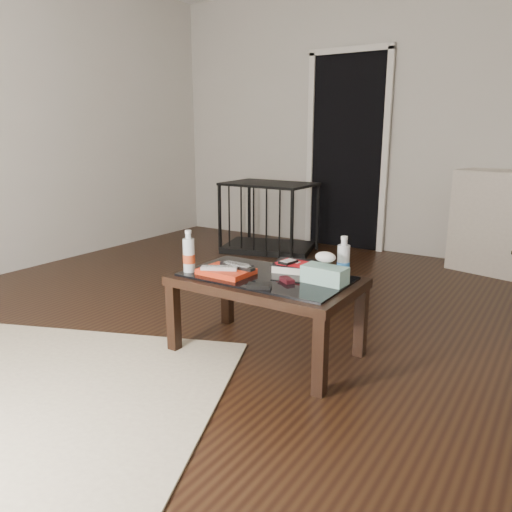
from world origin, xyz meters
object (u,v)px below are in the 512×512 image
(coffee_table, at_px, (266,287))
(pet_crate, at_px, (269,229))
(water_bottle_left, at_px, (189,251))
(water_bottle_right, at_px, (343,258))
(tissue_box, at_px, (325,275))
(textbook, at_px, (297,266))

(coffee_table, xyz_separation_m, pet_crate, (-1.30, 2.16, -0.17))
(coffee_table, bearing_deg, water_bottle_left, -157.49)
(water_bottle_right, bearing_deg, tissue_box, -119.29)
(textbook, xyz_separation_m, water_bottle_left, (-0.50, -0.35, 0.10))
(pet_crate, bearing_deg, water_bottle_right, -66.62)
(pet_crate, relative_size, tissue_box, 4.50)
(textbook, distance_m, water_bottle_right, 0.31)
(coffee_table, relative_size, water_bottle_left, 4.20)
(coffee_table, height_order, tissue_box, tissue_box)
(pet_crate, bearing_deg, water_bottle_left, -85.64)
(tissue_box, bearing_deg, coffee_table, -169.04)
(coffee_table, xyz_separation_m, water_bottle_right, (0.39, 0.15, 0.18))
(water_bottle_right, distance_m, tissue_box, 0.14)
(coffee_table, relative_size, water_bottle_right, 4.20)
(tissue_box, bearing_deg, water_bottle_right, 63.63)
(coffee_table, xyz_separation_m, textbook, (0.09, 0.18, 0.09))
(water_bottle_right, bearing_deg, water_bottle_left, -158.19)
(coffee_table, height_order, textbook, textbook)
(coffee_table, distance_m, water_bottle_right, 0.45)
(coffee_table, distance_m, water_bottle_left, 0.48)
(water_bottle_left, height_order, tissue_box, water_bottle_left)
(textbook, height_order, water_bottle_right, water_bottle_right)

